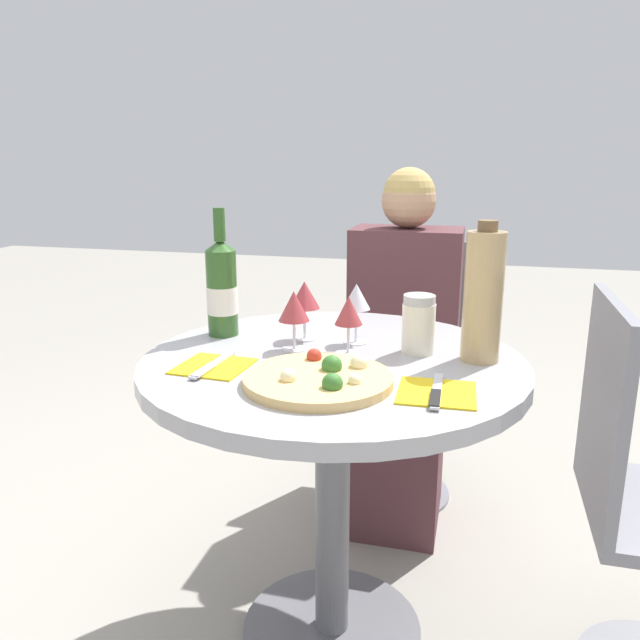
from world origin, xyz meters
TOP-DOWN VIEW (x-y plane):
  - ground_plane at (0.00, 0.00)m, footprint 12.00×12.00m
  - dining_table at (0.00, 0.00)m, footprint 0.88×0.88m
  - chair_behind_diner at (0.08, 0.81)m, footprint 0.41×0.41m
  - seated_diner at (0.08, 0.66)m, footprint 0.36×0.45m
  - pizza_large at (0.01, -0.17)m, footprint 0.31×0.31m
  - wine_bottle at (-0.32, 0.12)m, footprint 0.08×0.08m
  - tall_carafe at (0.32, 0.07)m, footprint 0.09×0.09m
  - sugar_shaker at (0.18, 0.09)m, footprint 0.08×0.08m
  - wine_glass_front_left at (-0.11, 0.04)m, footprint 0.07×0.07m
  - wine_glass_front_right at (0.03, 0.04)m, footprint 0.06×0.06m
  - wine_glass_back_left at (-0.11, 0.13)m, footprint 0.08×0.08m
  - wine_glass_back_right at (0.03, 0.13)m, footprint 0.07×0.07m
  - place_setting_left at (-0.24, -0.13)m, footprint 0.16×0.19m
  - place_setting_right at (0.25, -0.17)m, footprint 0.15×0.19m

SIDE VIEW (x-z plane):
  - ground_plane at x=0.00m, z-range 0.00..0.00m
  - chair_behind_diner at x=0.08m, z-range -0.01..0.89m
  - seated_diner at x=0.08m, z-range -0.07..1.10m
  - dining_table at x=0.00m, z-range 0.21..0.97m
  - place_setting_left at x=-0.24m, z-range 0.75..0.76m
  - place_setting_right at x=0.25m, z-range 0.75..0.76m
  - pizza_large at x=0.01m, z-range 0.74..0.79m
  - sugar_shaker at x=0.18m, z-range 0.75..0.89m
  - wine_glass_front_right at x=0.03m, z-range 0.78..0.92m
  - wine_glass_front_left at x=-0.11m, z-range 0.78..0.93m
  - wine_glass_back_left at x=-0.11m, z-range 0.79..0.94m
  - wine_glass_back_right at x=0.03m, z-range 0.79..0.94m
  - wine_bottle at x=-0.32m, z-range 0.71..1.04m
  - tall_carafe at x=0.32m, z-range 0.74..1.06m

